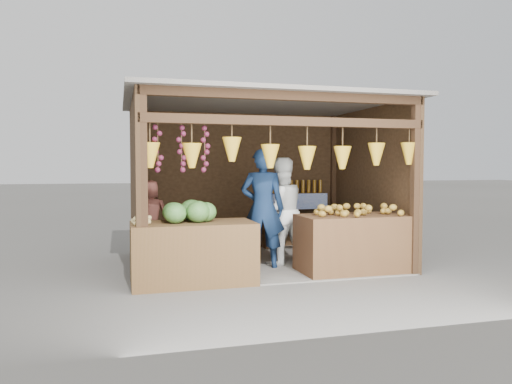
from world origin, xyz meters
TOP-DOWN VIEW (x-y plane):
  - ground at (0.00, 0.00)m, footprint 80.00×80.00m
  - stall_structure at (-0.03, -0.04)m, footprint 4.30×3.30m
  - back_shelf at (1.05, 1.28)m, footprint 1.25×0.32m
  - counter_left at (-1.27, -1.11)m, footprint 1.66×0.85m
  - counter_right at (1.18, -1.03)m, footprint 1.68×0.85m
  - stool at (-1.77, 0.03)m, footprint 0.30×0.30m
  - man_standing at (-0.08, -0.38)m, footprint 0.79×0.65m
  - woman_standing at (0.28, -0.18)m, footprint 0.93×0.78m
  - vendor_seated at (-1.77, 0.03)m, footprint 0.57×0.40m
  - melon_pile at (-1.28, -1.05)m, footprint 1.00×0.50m
  - tanfruit_pile at (-1.93, -1.18)m, footprint 0.34×0.40m
  - mango_pile at (1.18, -1.10)m, footprint 1.40×0.64m

SIDE VIEW (x-z plane):
  - ground at x=0.00m, z-range 0.00..0.00m
  - stool at x=-1.77m, z-range 0.00..0.28m
  - counter_left at x=-1.27m, z-range 0.00..0.84m
  - counter_right at x=1.18m, z-range 0.00..0.86m
  - vendor_seated at x=-1.77m, z-range 0.28..1.39m
  - woman_standing at x=0.28m, z-range 0.00..1.73m
  - back_shelf at x=1.05m, z-range 0.21..1.54m
  - tanfruit_pile at x=-1.93m, z-range 0.84..0.97m
  - man_standing at x=-0.08m, z-range 0.00..1.88m
  - mango_pile at x=1.18m, z-range 0.86..1.08m
  - melon_pile at x=-1.28m, z-range 0.84..1.16m
  - stall_structure at x=-0.03m, z-range 0.34..3.00m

